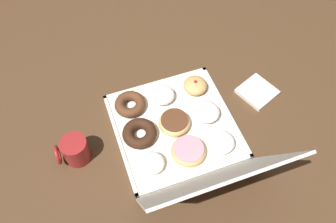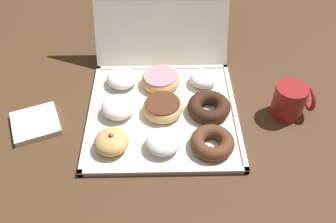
% 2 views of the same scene
% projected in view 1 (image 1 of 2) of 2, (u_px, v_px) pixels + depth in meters
% --- Properties ---
extents(ground_plane, '(3.00, 3.00, 0.00)m').
position_uv_depth(ground_plane, '(174.00, 127.00, 1.25)').
color(ground_plane, '#4C331E').
extents(donut_box, '(0.41, 0.41, 0.01)m').
position_uv_depth(donut_box, '(174.00, 126.00, 1.25)').
color(donut_box, silver).
rests_on(donut_box, ground).
extents(box_lid_open, '(0.41, 0.16, 0.35)m').
position_uv_depth(box_lid_open, '(212.00, 179.00, 0.96)').
color(box_lid_open, silver).
rests_on(box_lid_open, ground).
extents(jelly_filled_donut_0, '(0.09, 0.09, 0.05)m').
position_uv_depth(jelly_filled_donut_0, '(195.00, 85.00, 1.31)').
color(jelly_filled_donut_0, tan).
rests_on(jelly_filled_donut_0, donut_box).
extents(powdered_filled_donut_1, '(0.09, 0.09, 0.04)m').
position_uv_depth(powdered_filled_donut_1, '(163.00, 95.00, 1.29)').
color(powdered_filled_donut_1, white).
rests_on(powdered_filled_donut_1, donut_box).
extents(chocolate_cake_ring_donut_2, '(0.11, 0.11, 0.04)m').
position_uv_depth(chocolate_cake_ring_donut_2, '(130.00, 104.00, 1.27)').
color(chocolate_cake_ring_donut_2, '#59331E').
rests_on(chocolate_cake_ring_donut_2, donut_box).
extents(powdered_filled_donut_3, '(0.09, 0.09, 0.05)m').
position_uv_depth(powdered_filled_donut_3, '(207.00, 112.00, 1.24)').
color(powdered_filled_donut_3, white).
rests_on(powdered_filled_donut_3, donut_box).
extents(chocolate_frosted_donut_4, '(0.11, 0.11, 0.04)m').
position_uv_depth(chocolate_frosted_donut_4, '(174.00, 121.00, 1.23)').
color(chocolate_frosted_donut_4, '#E5B770').
rests_on(chocolate_frosted_donut_4, donut_box).
extents(chocolate_cake_ring_donut_5, '(0.12, 0.12, 0.04)m').
position_uv_depth(chocolate_cake_ring_donut_5, '(140.00, 134.00, 1.20)').
color(chocolate_cake_ring_donut_5, '#381E11').
rests_on(chocolate_cake_ring_donut_5, donut_box).
extents(powdered_filled_donut_6, '(0.09, 0.09, 0.04)m').
position_uv_depth(powdered_filled_donut_6, '(221.00, 142.00, 1.18)').
color(powdered_filled_donut_6, white).
rests_on(powdered_filled_donut_6, donut_box).
extents(pink_frosted_donut_7, '(0.11, 0.11, 0.04)m').
position_uv_depth(pink_frosted_donut_7, '(189.00, 151.00, 1.17)').
color(pink_frosted_donut_7, tan).
rests_on(pink_frosted_donut_7, donut_box).
extents(powdered_filled_donut_8, '(0.08, 0.08, 0.04)m').
position_uv_depth(powdered_filled_donut_8, '(152.00, 163.00, 1.14)').
color(powdered_filled_donut_8, white).
rests_on(powdered_filled_donut_8, donut_box).
extents(coffee_mug, '(0.11, 0.09, 0.09)m').
position_uv_depth(coffee_mug, '(74.00, 150.00, 1.15)').
color(coffee_mug, maroon).
rests_on(coffee_mug, ground).
extents(napkin_stack, '(0.16, 0.16, 0.02)m').
position_uv_depth(napkin_stack, '(257.00, 92.00, 1.32)').
color(napkin_stack, white).
rests_on(napkin_stack, ground).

